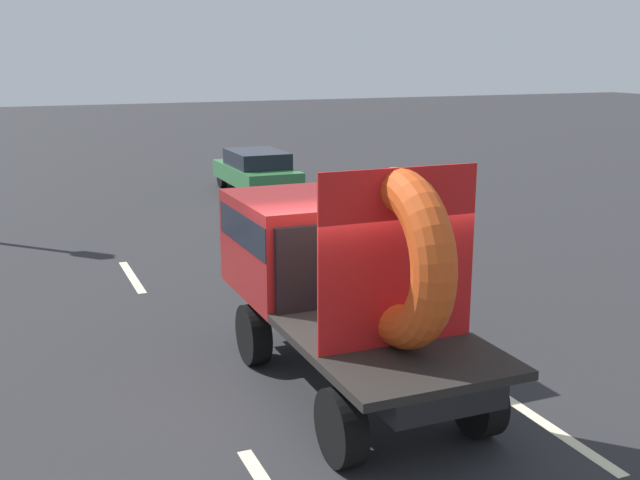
# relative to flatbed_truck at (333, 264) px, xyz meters

# --- Properties ---
(ground_plane) EXTENTS (120.00, 120.00, 0.00)m
(ground_plane) POSITION_rel_flatbed_truck_xyz_m (-0.16, -0.77, -1.55)
(ground_plane) COLOR #28282B
(flatbed_truck) EXTENTS (2.02, 4.88, 3.06)m
(flatbed_truck) POSITION_rel_flatbed_truck_xyz_m (0.00, 0.00, 0.00)
(flatbed_truck) COLOR black
(flatbed_truck) RESTS_ON ground_plane
(distant_sedan) EXTENTS (1.71, 4.00, 1.30)m
(distant_sedan) POSITION_rel_flatbed_truck_xyz_m (3.46, 13.86, -0.85)
(distant_sedan) COLOR black
(distant_sedan) RESTS_ON ground_plane
(lane_dash_left_far) EXTENTS (0.16, 2.33, 0.01)m
(lane_dash_left_far) POSITION_rel_flatbed_truck_xyz_m (-1.73, 5.81, -1.54)
(lane_dash_left_far) COLOR beige
(lane_dash_left_far) RESTS_ON ground_plane
(lane_dash_right_near) EXTENTS (0.16, 2.95, 0.01)m
(lane_dash_right_near) POSITION_rel_flatbed_truck_xyz_m (1.73, -2.09, -1.54)
(lane_dash_right_near) COLOR beige
(lane_dash_right_near) RESTS_ON ground_plane
(lane_dash_right_far) EXTENTS (0.16, 2.11, 0.01)m
(lane_dash_right_far) POSITION_rel_flatbed_truck_xyz_m (1.73, 5.20, -1.54)
(lane_dash_right_far) COLOR beige
(lane_dash_right_far) RESTS_ON ground_plane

